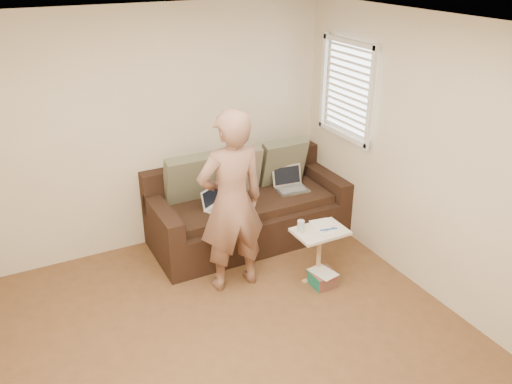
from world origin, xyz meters
TOP-DOWN VIEW (x-y plane):
  - floor at (0.00, 0.00)m, footprint 4.50×4.50m
  - ceiling at (0.00, 0.00)m, footprint 4.50×4.50m
  - wall_back at (0.00, 2.25)m, footprint 4.00×0.00m
  - wall_right at (2.00, 0.00)m, footprint 0.00×4.50m
  - window_blinds at (1.95, 1.50)m, footprint 0.12×0.88m
  - sofa at (0.90, 1.77)m, footprint 2.20×0.95m
  - pillow_left at (0.30, 2.02)m, footprint 0.55×0.29m
  - pillow_mid at (0.85, 1.97)m, footprint 0.55×0.27m
  - pillow_right at (1.45, 1.97)m, footprint 0.55×0.28m
  - laptop_silver at (1.45, 1.73)m, footprint 0.39×0.30m
  - laptop_white at (0.51, 1.69)m, footprint 0.37×0.34m
  - person at (0.36, 1.05)m, footprint 0.67×0.46m
  - side_table at (1.16, 0.73)m, footprint 0.52×0.36m
  - drinking_glass at (0.98, 0.80)m, footprint 0.07×0.07m
  - scissors at (1.24, 0.70)m, footprint 0.20×0.15m
  - paper_on_table at (1.25, 0.78)m, footprint 0.25×0.33m
  - striped_box at (1.15, 0.62)m, footprint 0.24×0.24m

SIDE VIEW (x-z plane):
  - floor at x=0.00m, z-range 0.00..0.00m
  - striped_box at x=1.15m, z-range 0.00..0.15m
  - side_table at x=1.16m, z-range 0.00..0.57m
  - sofa at x=0.90m, z-range 0.00..0.85m
  - laptop_silver at x=1.45m, z-range 0.40..0.64m
  - laptop_white at x=0.51m, z-range 0.41..0.63m
  - paper_on_table at x=1.25m, z-range 0.57..0.57m
  - scissors at x=1.24m, z-range 0.57..0.58m
  - drinking_glass at x=0.98m, z-range 0.57..0.69m
  - pillow_left at x=0.30m, z-range 0.51..1.07m
  - pillow_mid at x=0.85m, z-range 0.51..1.07m
  - pillow_right at x=1.45m, z-range 0.51..1.07m
  - person at x=0.36m, z-range 0.00..1.83m
  - wall_back at x=0.00m, z-range -0.70..3.30m
  - wall_right at x=2.00m, z-range -0.95..3.55m
  - window_blinds at x=1.95m, z-range 1.16..2.24m
  - ceiling at x=0.00m, z-range 2.60..2.60m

